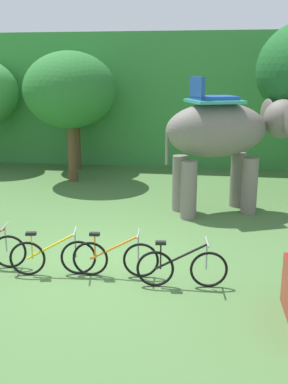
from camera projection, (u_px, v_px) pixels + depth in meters
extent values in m
plane|color=#4C753D|center=(101.00, 261.00, 9.84)|extent=(80.00, 80.00, 0.00)
cube|color=#3D8E42|center=(165.00, 97.00, 21.46)|extent=(36.00, 6.00, 5.41)
cylinder|color=brown|center=(78.00, 147.00, 18.73)|extent=(0.27, 0.27, 1.82)
ellipsoid|color=#28702D|center=(76.00, 96.00, 18.21)|extent=(2.97, 2.97, 2.47)
cylinder|color=brown|center=(72.00, 153.00, 16.65)|extent=(0.32, 0.32, 2.07)
ellipsoid|color=#28702D|center=(70.00, 90.00, 16.07)|extent=(3.23, 3.23, 2.66)
ellipsoid|color=slate|center=(216.00, 130.00, 12.68)|extent=(3.21, 2.40, 1.50)
cylinder|color=slate|center=(238.00, 180.00, 13.65)|extent=(0.44, 0.44, 1.60)
cylinder|color=slate|center=(249.00, 186.00, 12.93)|extent=(0.44, 0.44, 1.60)
cylinder|color=slate|center=(180.00, 183.00, 13.23)|extent=(0.44, 0.44, 1.60)
cylinder|color=slate|center=(189.00, 190.00, 12.51)|extent=(0.44, 0.44, 1.60)
ellipsoid|color=slate|center=(283.00, 119.00, 13.08)|extent=(1.40, 1.34, 1.10)
ellipsoid|color=slate|center=(267.00, 115.00, 13.61)|extent=(0.47, 0.84, 0.96)
cube|color=teal|center=(214.00, 101.00, 12.46)|extent=(1.71, 1.72, 0.08)
cube|color=#1E4799|center=(214.00, 98.00, 12.43)|extent=(1.36, 1.25, 0.10)
cube|color=#1E4799|center=(197.00, 87.00, 12.24)|extent=(0.44, 0.87, 0.56)
cylinder|color=slate|center=(167.00, 148.00, 12.47)|extent=(0.08, 0.08, 0.90)
torus|color=black|center=(9.00, 252.00, 9.44)|extent=(0.71, 0.16, 0.71)
cylinder|color=#9E9EA3|center=(6.00, 239.00, 9.36)|extent=(0.03, 0.03, 0.55)
cylinder|color=#9E9EA3|center=(5.00, 226.00, 9.29)|extent=(0.11, 0.52, 0.03)
torus|color=black|center=(27.00, 259.00, 9.09)|extent=(0.71, 0.19, 0.71)
torus|color=black|center=(78.00, 258.00, 9.14)|extent=(0.71, 0.19, 0.71)
cylinder|color=yellow|center=(51.00, 246.00, 9.05)|extent=(0.96, 0.23, 0.54)
cylinder|color=yellow|center=(32.00, 246.00, 9.03)|extent=(0.03, 0.03, 0.52)
cube|color=black|center=(31.00, 234.00, 8.96)|extent=(0.22, 0.14, 0.06)
cylinder|color=#9E9EA3|center=(75.00, 244.00, 9.07)|extent=(0.03, 0.03, 0.55)
cylinder|color=#9E9EA3|center=(75.00, 231.00, 9.00)|extent=(0.13, 0.52, 0.03)
torus|color=black|center=(90.00, 259.00, 9.08)|extent=(0.71, 0.11, 0.71)
torus|color=black|center=(141.00, 260.00, 9.01)|extent=(0.71, 0.11, 0.71)
cylinder|color=orange|center=(114.00, 248.00, 8.98)|extent=(0.97, 0.12, 0.54)
cylinder|color=orange|center=(95.00, 247.00, 9.01)|extent=(0.03, 0.03, 0.52)
cube|color=black|center=(95.00, 234.00, 8.94)|extent=(0.21, 0.12, 0.06)
cylinder|color=#9E9EA3|center=(138.00, 247.00, 8.94)|extent=(0.03, 0.03, 0.55)
cylinder|color=#9E9EA3|center=(138.00, 234.00, 8.88)|extent=(0.07, 0.52, 0.03)
torus|color=black|center=(155.00, 269.00, 8.62)|extent=(0.71, 0.13, 0.71)
torus|color=black|center=(209.00, 270.00, 8.59)|extent=(0.71, 0.13, 0.71)
cylinder|color=black|center=(181.00, 257.00, 8.55)|extent=(0.97, 0.16, 0.54)
cylinder|color=black|center=(161.00, 256.00, 8.55)|extent=(0.03, 0.03, 0.52)
cube|color=black|center=(161.00, 243.00, 8.49)|extent=(0.21, 0.12, 0.06)
cylinder|color=#9E9EA3|center=(207.00, 256.00, 8.52)|extent=(0.03, 0.03, 0.55)
cylinder|color=#9E9EA3|center=(207.00, 242.00, 8.45)|extent=(0.09, 0.52, 0.03)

